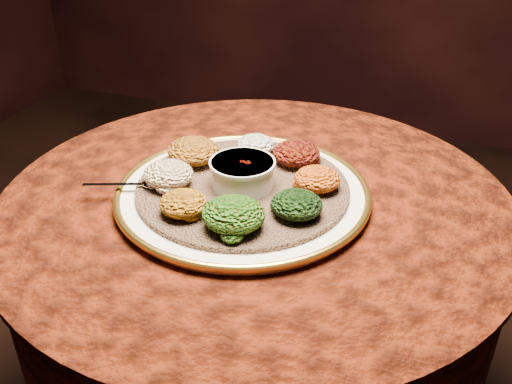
% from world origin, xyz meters
% --- Properties ---
extents(table, '(0.96, 0.96, 0.73)m').
position_xyz_m(table, '(0.00, 0.00, 0.55)').
color(table, black).
rests_on(table, ground).
extents(platter, '(0.55, 0.55, 0.02)m').
position_xyz_m(platter, '(-0.02, -0.02, 0.75)').
color(platter, white).
rests_on(platter, table).
extents(injera, '(0.45, 0.45, 0.01)m').
position_xyz_m(injera, '(-0.02, -0.02, 0.76)').
color(injera, '#8B6345').
rests_on(injera, platter).
extents(stew_bowl, '(0.12, 0.12, 0.05)m').
position_xyz_m(stew_bowl, '(-0.02, -0.02, 0.79)').
color(stew_bowl, silver).
rests_on(stew_bowl, injera).
extents(spoon, '(0.14, 0.06, 0.01)m').
position_xyz_m(spoon, '(-0.18, -0.08, 0.77)').
color(spoon, silver).
rests_on(spoon, injera).
extents(portion_ayib, '(0.08, 0.07, 0.04)m').
position_xyz_m(portion_ayib, '(-0.04, 0.11, 0.78)').
color(portion_ayib, silver).
rests_on(portion_ayib, injera).
extents(portion_kitfo, '(0.09, 0.09, 0.04)m').
position_xyz_m(portion_kitfo, '(0.05, 0.09, 0.78)').
color(portion_kitfo, black).
rests_on(portion_kitfo, injera).
extents(portion_tikil, '(0.08, 0.08, 0.04)m').
position_xyz_m(portion_tikil, '(0.11, 0.01, 0.78)').
color(portion_tikil, '#B4770F').
rests_on(portion_tikil, injera).
extents(portion_gomen, '(0.09, 0.08, 0.04)m').
position_xyz_m(portion_gomen, '(0.10, -0.08, 0.78)').
color(portion_gomen, black).
rests_on(portion_gomen, injera).
extents(portion_mixveg, '(0.10, 0.10, 0.05)m').
position_xyz_m(portion_mixveg, '(0.02, -0.15, 0.79)').
color(portion_mixveg, maroon).
rests_on(portion_mixveg, injera).
extents(portion_kik, '(0.08, 0.08, 0.04)m').
position_xyz_m(portion_kik, '(-0.08, -0.14, 0.78)').
color(portion_kik, '#A8610E').
rests_on(portion_kik, injera).
extents(portion_timatim, '(0.09, 0.09, 0.04)m').
position_xyz_m(portion_timatim, '(-0.15, -0.06, 0.78)').
color(portion_timatim, maroon).
rests_on(portion_timatim, injera).
extents(portion_shiro, '(0.10, 0.10, 0.05)m').
position_xyz_m(portion_shiro, '(-0.14, 0.03, 0.79)').
color(portion_shiro, '#A15A13').
rests_on(portion_shiro, injera).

